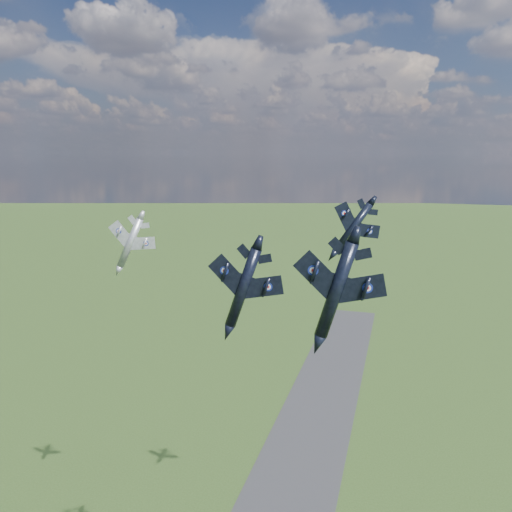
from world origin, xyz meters
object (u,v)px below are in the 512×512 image
(jet_right_navy, at_px, (336,290))
(jet_left_silver, at_px, (130,243))
(jet_high_navy, at_px, (353,228))
(jet_lead_navy, at_px, (243,287))

(jet_right_navy, relative_size, jet_left_silver, 1.03)
(jet_left_silver, bearing_deg, jet_high_navy, -6.68)
(jet_lead_navy, height_order, jet_right_navy, jet_right_navy)
(jet_right_navy, relative_size, jet_high_navy, 1.00)
(jet_high_navy, bearing_deg, jet_right_navy, -105.64)
(jet_lead_navy, xyz_separation_m, jet_right_navy, (13.35, -10.08, 3.43))
(jet_right_navy, xyz_separation_m, jet_left_silver, (-43.43, 33.01, -2.97))
(jet_high_navy, distance_m, jet_left_silver, 41.81)
(jet_lead_navy, bearing_deg, jet_high_navy, 61.90)
(jet_high_navy, xyz_separation_m, jet_left_silver, (-40.99, -7.44, -3.54))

